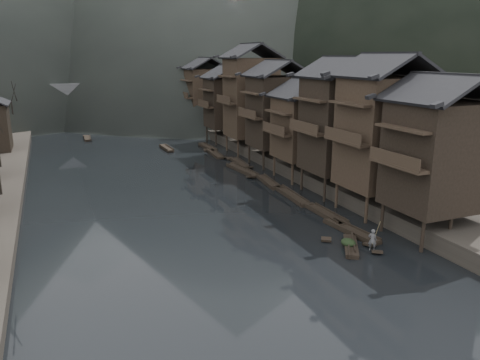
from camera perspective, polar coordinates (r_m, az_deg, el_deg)
water at (r=40.87m, az=-4.18°, el=-6.33°), size 300.00×300.00×0.00m
right_bank at (r=90.47m, az=9.11°, el=5.98°), size 40.00×200.00×1.80m
stilt_houses at (r=62.89m, az=5.29°, el=9.66°), size 9.00×67.60×16.77m
bare_trees at (r=63.98m, az=-27.01°, el=5.75°), size 3.91×73.64×7.81m
moored_sampans at (r=58.36m, az=2.10°, el=0.48°), size 3.04×47.34×0.47m
midriver_boats at (r=85.89m, az=-13.39°, el=4.81°), size 12.37×22.71×0.45m
stone_bridge at (r=109.31m, az=-16.30°, el=9.33°), size 40.00×6.00×9.00m
hero_sampan at (r=38.51m, az=13.37°, el=-7.77°), size 3.27×4.53×0.43m
cargo_heap at (r=38.38m, az=13.11°, el=-6.95°), size 1.06×1.39×0.64m
boatman at (r=37.56m, az=15.86°, el=-6.71°), size 0.77×0.73×1.77m
bamboo_pole at (r=36.81m, az=16.40°, el=-2.79°), size 1.36×2.59×3.56m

